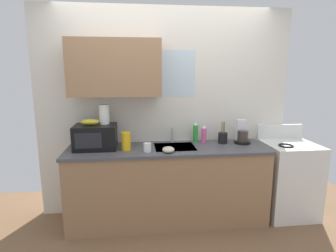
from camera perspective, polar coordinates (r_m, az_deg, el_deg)
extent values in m
cube|color=silver|center=(3.38, -0.66, 2.81)|extent=(3.06, 0.10, 2.50)
cube|color=#9E7551|center=(3.13, -11.03, 11.85)|extent=(1.01, 0.32, 0.62)
cube|color=silver|center=(3.32, 0.81, 10.88)|extent=(0.56, 0.02, 0.55)
cube|color=#9E7551|center=(3.27, 0.00, -12.43)|extent=(2.26, 0.60, 0.86)
cube|color=#4C4C51|center=(3.12, 0.00, -4.83)|extent=(2.29, 0.63, 0.03)
cube|color=#9EA0A5|center=(3.16, 1.43, -5.60)|extent=(0.46, 0.38, 0.14)
cylinder|color=#B2B5BA|center=(3.33, 0.93, -1.86)|extent=(0.03, 0.03, 0.18)
cube|color=white|center=(3.72, 23.80, -10.12)|extent=(0.60, 0.60, 0.90)
torus|color=black|center=(3.45, 23.50, -3.78)|extent=(0.17, 0.17, 0.02)
cube|color=white|center=(3.81, 22.35, -1.07)|extent=(0.60, 0.04, 0.18)
cube|color=black|center=(3.15, -14.92, -2.20)|extent=(0.46, 0.34, 0.27)
cube|color=black|center=(2.99, -16.35, -2.98)|extent=(0.28, 0.01, 0.17)
ellipsoid|color=gold|center=(3.12, -15.98, 0.83)|extent=(0.20, 0.11, 0.07)
cylinder|color=white|center=(3.14, -13.20, 2.40)|extent=(0.11, 0.11, 0.22)
cylinder|color=black|center=(3.40, 15.26, -3.29)|extent=(0.19, 0.19, 0.03)
cylinder|color=#3F332D|center=(3.38, 15.39, -2.02)|extent=(0.12, 0.12, 0.13)
cube|color=silver|center=(3.44, 14.95, -0.83)|extent=(0.11, 0.09, 0.26)
cylinder|color=green|center=(3.34, 5.78, -1.59)|extent=(0.06, 0.06, 0.21)
cone|color=white|center=(3.32, 5.82, 0.51)|extent=(0.04, 0.04, 0.04)
cylinder|color=#E55999|center=(3.32, 7.53, -1.98)|extent=(0.06, 0.06, 0.18)
cone|color=white|center=(3.30, 7.57, -0.13)|extent=(0.05, 0.05, 0.04)
cylinder|color=gold|center=(3.02, -8.77, -3.16)|extent=(0.10, 0.10, 0.20)
cylinder|color=white|center=(2.95, -4.32, -4.49)|extent=(0.08, 0.08, 0.09)
cylinder|color=black|center=(3.35, 11.39, -2.46)|extent=(0.11, 0.11, 0.13)
cylinder|color=olive|center=(3.33, 11.20, -1.01)|extent=(0.02, 0.03, 0.23)
cylinder|color=olive|center=(3.35, 11.69, -0.98)|extent=(0.01, 0.02, 0.22)
cylinder|color=olive|center=(3.32, 11.55, -1.15)|extent=(0.02, 0.03, 0.22)
ellipsoid|color=beige|center=(2.91, 0.07, -4.97)|extent=(0.13, 0.13, 0.06)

